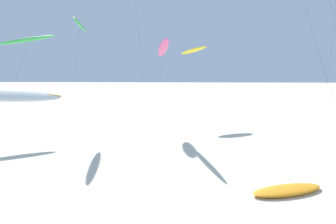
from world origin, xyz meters
TOP-DOWN VIEW (x-y plane):
  - flying_kite_4 at (-12.74, 43.03)m, footprint 2.50×10.23m
  - flying_kite_6 at (3.49, 51.47)m, footprint 6.35×4.73m
  - flying_kite_8 at (-1.23, 40.42)m, footprint 2.44×8.11m
  - flying_kite_9 at (-20.23, 43.20)m, footprint 6.46×13.10m
  - grounded_kite_0 at (8.40, 21.65)m, footprint 5.79×3.41m

SIDE VIEW (x-z plane):
  - grounded_kite_0 at x=8.40m, z-range 0.00..0.40m
  - flying_kite_8 at x=-1.23m, z-range 4.86..17.29m
  - flying_kite_6 at x=3.49m, z-range 5.13..17.53m
  - flying_kite_9 at x=-20.23m, z-range 5.60..19.20m
  - flying_kite_4 at x=-12.74m, z-range 6.67..22.03m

